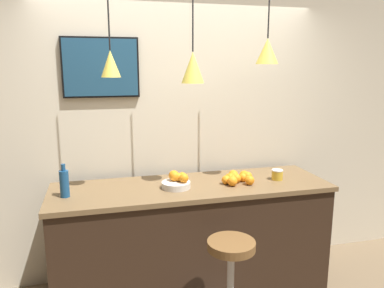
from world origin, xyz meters
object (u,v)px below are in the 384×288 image
(spread_jar, at_px, (277,175))
(mounted_tv, at_px, (101,68))
(fruit_bowl, at_px, (177,181))
(bar_stool, at_px, (231,278))
(juice_bottle, at_px, (64,183))

(spread_jar, distance_m, mounted_tv, 1.78)
(fruit_bowl, height_order, spread_jar, fruit_bowl)
(fruit_bowl, distance_m, mounted_tv, 1.16)
(bar_stool, relative_size, fruit_bowl, 3.30)
(bar_stool, distance_m, mounted_tv, 1.97)
(bar_stool, distance_m, spread_jar, 1.05)
(mounted_tv, bearing_deg, spread_jar, -17.45)
(bar_stool, bearing_deg, juice_bottle, 150.86)
(fruit_bowl, distance_m, spread_jar, 0.90)
(juice_bottle, height_order, spread_jar, juice_bottle)
(juice_bottle, xyz_separation_m, spread_jar, (1.77, 0.00, -0.06))
(fruit_bowl, bearing_deg, mounted_tv, 140.98)
(bar_stool, xyz_separation_m, spread_jar, (0.65, 0.62, 0.53))
(juice_bottle, distance_m, spread_jar, 1.77)
(juice_bottle, relative_size, spread_jar, 2.64)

